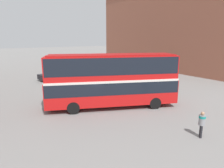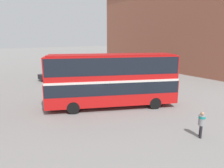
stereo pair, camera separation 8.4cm
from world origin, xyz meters
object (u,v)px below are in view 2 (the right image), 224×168
parked_car_kerb_near (53,75)px  parked_car_kerb_far (142,71)px  double_decker_bus (112,78)px  parked_car_side_street (105,67)px  pedestrian_foreground (202,122)px

parked_car_kerb_near → parked_car_kerb_far: parked_car_kerb_far is taller
double_decker_bus → parked_car_kerb_far: 15.91m
parked_car_side_street → parked_car_kerb_near: bearing=10.5°
parked_car_kerb_far → parked_car_side_street: bearing=-59.1°
parked_car_kerb_far → parked_car_side_street: (-2.31, 7.58, -0.04)m
parked_car_kerb_near → parked_car_kerb_far: size_ratio=0.90×
parked_car_kerb_near → parked_car_side_street: 10.97m
double_decker_bus → parked_car_kerb_far: double_decker_bus is taller
pedestrian_foreground → parked_car_kerb_far: (11.04, 17.54, -0.23)m
pedestrian_foreground → double_decker_bus: bearing=-27.4°
parked_car_side_street → parked_car_kerb_far: bearing=104.4°
double_decker_bus → parked_car_kerb_near: double_decker_bus is taller
double_decker_bus → pedestrian_foreground: (1.43, -7.84, -1.69)m
parked_car_kerb_near → parked_car_kerb_far: bearing=-34.7°
pedestrian_foreground → parked_car_side_street: size_ratio=0.36×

